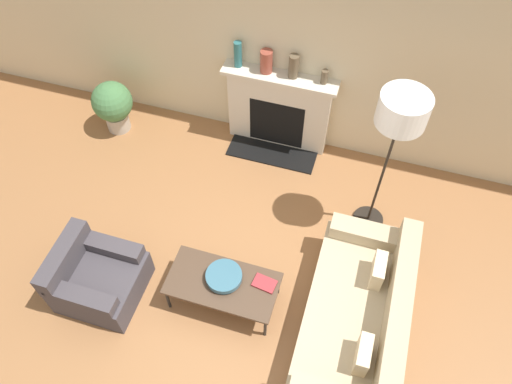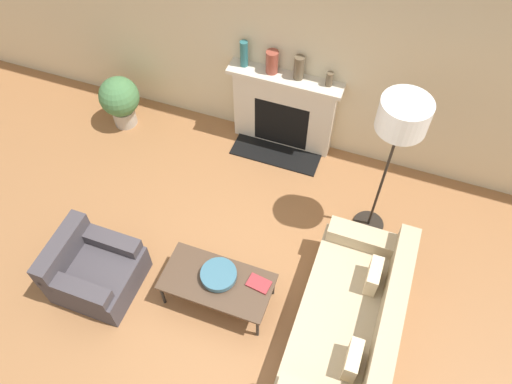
% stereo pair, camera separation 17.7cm
% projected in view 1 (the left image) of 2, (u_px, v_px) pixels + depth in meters
% --- Properties ---
extents(ground_plane, '(18.00, 18.00, 0.00)m').
position_uv_depth(ground_plane, '(238.00, 305.00, 5.40)').
color(ground_plane, '#99663D').
extents(wall_back, '(18.00, 0.06, 2.90)m').
position_uv_depth(wall_back, '(305.00, 50.00, 5.73)').
color(wall_back, beige).
rests_on(wall_back, ground_plane).
extents(fireplace, '(1.43, 0.59, 1.14)m').
position_uv_depth(fireplace, '(279.00, 111.00, 6.41)').
color(fireplace, beige).
rests_on(fireplace, ground_plane).
extents(couch, '(0.95, 1.99, 0.80)m').
position_uv_depth(couch, '(358.00, 318.00, 5.00)').
color(couch, tan).
rests_on(couch, ground_plane).
extents(armchair_near, '(0.84, 0.80, 0.70)m').
position_uv_depth(armchair_near, '(96.00, 278.00, 5.30)').
color(armchair_near, '#423D42').
rests_on(armchair_near, ground_plane).
extents(coffee_table, '(1.15, 0.58, 0.40)m').
position_uv_depth(coffee_table, '(223.00, 284.00, 5.15)').
color(coffee_table, '#4C3828').
rests_on(coffee_table, ground_plane).
extents(bowl, '(0.38, 0.38, 0.09)m').
position_uv_depth(bowl, '(224.00, 276.00, 5.11)').
color(bowl, '#38667A').
rests_on(bowl, coffee_table).
extents(book, '(0.25, 0.19, 0.02)m').
position_uv_depth(book, '(264.00, 283.00, 5.11)').
color(book, '#9E2D33').
rests_on(book, coffee_table).
extents(floor_lamp, '(0.49, 0.49, 1.99)m').
position_uv_depth(floor_lamp, '(401.00, 118.00, 4.69)').
color(floor_lamp, black).
rests_on(floor_lamp, ground_plane).
extents(mantel_vase_left, '(0.10, 0.10, 0.34)m').
position_uv_depth(mantel_vase_left, '(238.00, 54.00, 5.91)').
color(mantel_vase_left, '#28666B').
rests_on(mantel_vase_left, fireplace).
extents(mantel_vase_center_left, '(0.15, 0.15, 0.29)m').
position_uv_depth(mantel_vase_center_left, '(266.00, 62.00, 5.87)').
color(mantel_vase_center_left, brown).
rests_on(mantel_vase_center_left, fireplace).
extents(mantel_vase_center_right, '(0.12, 0.12, 0.30)m').
position_uv_depth(mantel_vase_center_right, '(294.00, 66.00, 5.81)').
color(mantel_vase_center_right, brown).
rests_on(mantel_vase_center_right, fireplace).
extents(mantel_vase_right, '(0.08, 0.08, 0.18)m').
position_uv_depth(mantel_vase_right, '(324.00, 77.00, 5.79)').
color(mantel_vase_right, brown).
rests_on(mantel_vase_right, fireplace).
extents(potted_plant, '(0.54, 0.54, 0.76)m').
position_uv_depth(potted_plant, '(113.00, 104.00, 6.65)').
color(potted_plant, '#B2A899').
rests_on(potted_plant, ground_plane).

